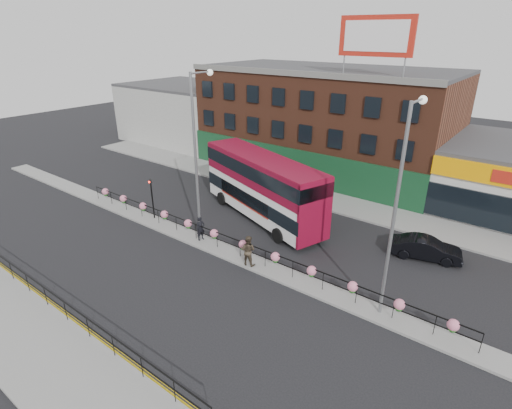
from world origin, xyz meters
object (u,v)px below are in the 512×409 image
Objects in this scene: car at (426,248)px; pedestrian_a at (201,228)px; lamp_column_east at (399,197)px; pedestrian_b at (248,250)px; double_decker_bus at (263,181)px; lamp_column_west at (198,146)px.

pedestrian_a is at bearing 103.14° from car.
pedestrian_a is 0.16× the size of lamp_column_east.
pedestrian_a is 4.64m from pedestrian_b.
double_decker_bus is 2.76× the size of car.
pedestrian_a is at bearing -17.21° from pedestrian_b.
pedestrian_b is at bearing -174.47° from lamp_column_east.
double_decker_bus is 6.18m from pedestrian_a.
lamp_column_east is at bearing -24.76° from double_decker_bus.
double_decker_bus is at bearing 155.24° from lamp_column_east.
car is (12.02, 1.49, -2.35)m from double_decker_bus.
pedestrian_b is (3.50, -6.25, -1.92)m from double_decker_bus.
lamp_column_east is (12.91, 0.28, 5.53)m from pedestrian_a.
car is at bearing 27.60° from lamp_column_west.
double_decker_bus is at bearing 77.65° from lamp_column_west.
car is 2.30× the size of pedestrian_b.
pedestrian_a reaches higher than car.
double_decker_bus is at bearing 81.42° from car.
pedestrian_a is 0.88× the size of pedestrian_b.
car is at bearing 7.06° from double_decker_bus.
pedestrian_b is 9.94m from lamp_column_east.
pedestrian_a is 0.15× the size of lamp_column_west.
pedestrian_b is at bearing -60.74° from double_decker_bus.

